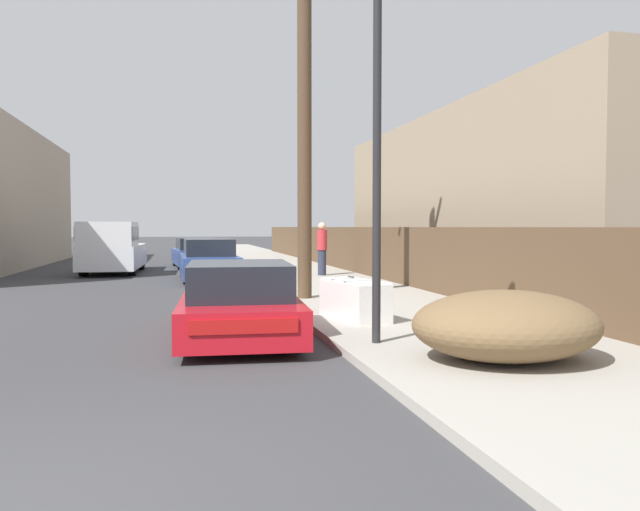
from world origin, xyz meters
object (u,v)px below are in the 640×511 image
at_px(discarded_fridge, 355,300).
at_px(pickup_truck, 112,248).
at_px(utility_pole, 304,123).
at_px(brush_pile, 506,325).
at_px(street_lamp, 377,134).
at_px(car_parked_mid, 208,261).
at_px(parked_sports_car_red, 239,303).
at_px(car_parked_far, 196,253).
at_px(pedestrian, 322,248).

height_order(discarded_fridge, pickup_truck, pickup_truck).
bearing_deg(pickup_truck, utility_pole, 118.74).
distance_m(pickup_truck, brush_pile, 18.62).
distance_m(utility_pole, street_lamp, 5.77).
distance_m(car_parked_mid, street_lamp, 12.78).
distance_m(parked_sports_car_red, brush_pile, 4.23).
distance_m(parked_sports_car_red, street_lamp, 3.44).
relative_size(car_parked_far, brush_pile, 1.96).
bearing_deg(utility_pole, car_parked_mid, 105.50).
distance_m(car_parked_mid, utility_pole, 7.83).
relative_size(brush_pile, pedestrian, 1.30).
bearing_deg(car_parked_far, car_parked_mid, -92.45).
bearing_deg(brush_pile, street_lamp, 129.43).
height_order(brush_pile, pedestrian, pedestrian).
distance_m(discarded_fridge, parked_sports_car_red, 2.18).
relative_size(pickup_truck, brush_pile, 2.35).
bearing_deg(parked_sports_car_red, utility_pole, 68.99).
xyz_separation_m(car_parked_mid, pedestrian, (3.77, -0.29, 0.41)).
bearing_deg(parked_sports_car_red, pickup_truck, 106.79).
relative_size(discarded_fridge, pickup_truck, 0.30).
xyz_separation_m(car_parked_mid, pickup_truck, (-3.38, 3.63, 0.32)).
bearing_deg(car_parked_far, pedestrian, -64.81).
height_order(pickup_truck, utility_pole, utility_pole).
distance_m(car_parked_far, pickup_truck, 4.43).
xyz_separation_m(car_parked_far, pedestrian, (4.01, -7.03, 0.44)).
bearing_deg(car_parked_mid, car_parked_far, 90.75).
bearing_deg(pickup_truck, car_parked_far, -133.39).
bearing_deg(pedestrian, parked_sports_car_red, -109.67).
height_order(street_lamp, pedestrian, street_lamp).
bearing_deg(car_parked_far, street_lamp, -88.51).
relative_size(parked_sports_car_red, car_parked_mid, 0.97).
bearing_deg(car_parked_far, parked_sports_car_red, -93.74).
height_order(pickup_truck, pedestrian, pickup_truck).
bearing_deg(utility_pole, discarded_fridge, -86.66).
bearing_deg(parked_sports_car_red, car_parked_mid, 93.64).
bearing_deg(discarded_fridge, brush_pile, -88.31).
height_order(discarded_fridge, street_lamp, street_lamp).
distance_m(parked_sports_car_red, utility_pole, 5.75).
bearing_deg(discarded_fridge, car_parked_far, 85.90).
relative_size(car_parked_far, pickup_truck, 0.84).
distance_m(discarded_fridge, street_lamp, 3.39).
distance_m(car_parked_far, street_lamp, 19.42).
relative_size(car_parked_mid, pickup_truck, 0.85).
xyz_separation_m(discarded_fridge, parked_sports_car_red, (-2.09, -0.63, 0.08)).
bearing_deg(car_parked_far, pickup_truck, -139.79).
bearing_deg(utility_pole, car_parked_far, 98.91).
height_order(car_parked_mid, brush_pile, car_parked_mid).
xyz_separation_m(utility_pole, brush_pile, (1.08, -7.11, -3.57)).
bearing_deg(brush_pile, parked_sports_car_red, 134.56).
distance_m(car_parked_mid, brush_pile, 14.19).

